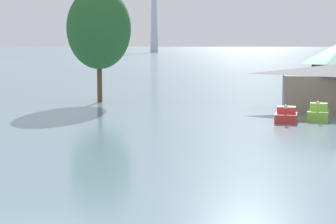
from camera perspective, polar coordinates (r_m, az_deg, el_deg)
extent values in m
cube|color=red|center=(45.88, 11.74, -0.58)|extent=(1.85, 2.51, 0.70)
cube|color=#E8423C|center=(46.10, 11.78, 0.22)|extent=(1.50, 1.18, 0.52)
cylinder|color=red|center=(44.86, 11.70, 0.01)|extent=(0.14, 0.14, 0.48)
sphere|color=white|center=(44.81, 11.72, 0.52)|extent=(0.33, 0.33, 0.33)
cube|color=#8CCC3F|center=(47.73, 14.83, -0.32)|extent=(2.00, 2.90, 0.79)
cube|color=#A0E24F|center=(47.99, 14.89, 0.55)|extent=(1.55, 1.40, 0.60)
cylinder|color=#8CCC3F|center=(46.59, 14.77, 0.34)|extent=(0.14, 0.14, 0.55)
sphere|color=white|center=(46.55, 14.79, 0.87)|extent=(0.32, 0.32, 0.32)
cylinder|color=brown|center=(60.96, -6.86, 2.65)|extent=(0.53, 0.53, 3.48)
ellipsoid|color=#28602D|center=(60.81, -6.94, 8.30)|extent=(6.76, 6.76, 8.52)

